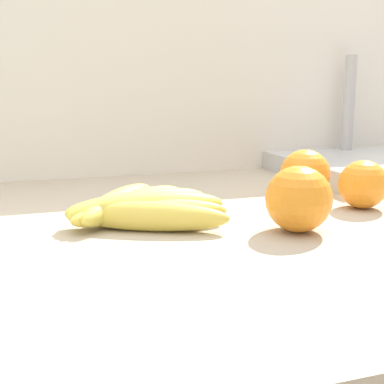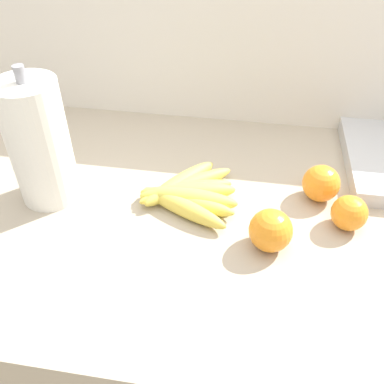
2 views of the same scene
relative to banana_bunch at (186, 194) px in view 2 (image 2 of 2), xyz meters
The scene contains 7 objects.
counter 0.51m from the banana_bunch, ahead, with size 1.64×0.73×0.94m, color #ADA08C.
wall_back 0.51m from the banana_bunch, 68.45° to the left, with size 2.04×0.06×1.30m, color silver.
banana_bunch is the anchor object (origin of this frame).
orange_back_right 0.28m from the banana_bunch, 11.64° to the left, with size 0.08×0.08×0.08m, color orange.
orange_right 0.20m from the banana_bunch, 29.92° to the right, with size 0.08×0.08×0.08m, color orange.
orange_center 0.32m from the banana_bunch, ahead, with size 0.07×0.07×0.07m, color orange.
paper_towel_roll 0.30m from the banana_bunch, behind, with size 0.12×0.12×0.28m.
Camera 2 is at (-0.03, -0.62, 1.52)m, focal length 39.51 mm.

